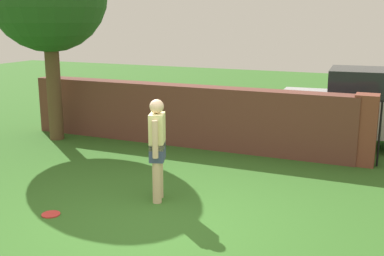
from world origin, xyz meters
name	(u,v)px	position (x,y,z in m)	size (l,w,h in m)	color
ground_plane	(155,224)	(0.00, 0.00, 0.00)	(40.00, 40.00, 0.00)	#336623
brick_wall	(181,115)	(-1.50, 4.10, 0.68)	(7.66, 0.50, 1.36)	brown
person	(157,145)	(-0.39, 0.83, 0.90)	(0.33, 0.51, 1.62)	beige
car	(375,108)	(2.51, 5.74, 0.86)	(4.31, 2.16, 1.72)	#B7B7BC
frisbee_red	(51,214)	(-1.55, -0.34, 0.01)	(0.27, 0.27, 0.02)	red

